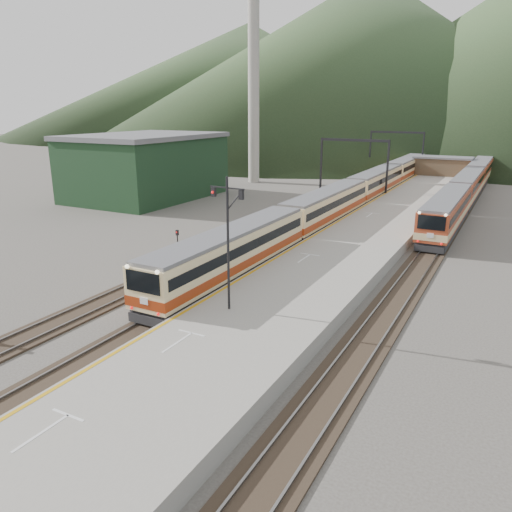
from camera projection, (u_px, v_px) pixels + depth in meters
The scene contains 18 objects.
ground at pixel (22, 401), 21.30m from camera, with size 400.00×400.00×0.00m, color #47423D.
track_main at pixel (335, 220), 55.13m from camera, with size 2.60×200.00×0.23m.
track_far at pixel (294, 216), 57.37m from camera, with size 2.60×200.00×0.23m.
track_second at pixel (444, 232), 49.96m from camera, with size 2.60×200.00×0.23m.
platform at pixel (381, 225), 50.79m from camera, with size 8.00×100.00×1.00m, color gray.
gantry_near at pixel (354, 157), 67.52m from camera, with size 9.55×0.25×8.00m.
gantry_far at pixel (396, 145), 88.67m from camera, with size 9.55×0.25×8.00m.
warehouse at pixel (146, 166), 68.18m from camera, with size 14.50×20.50×8.60m.
smokestack at pixel (254, 88), 79.35m from camera, with size 1.80×1.80×30.00m, color #9E998E.
station_shed at pixel (443, 166), 84.05m from camera, with size 9.40×4.40×3.10m.
hill_a at pixel (370, 58), 191.46m from camera, with size 180.00×180.00×60.00m, color #2F4627.
hill_d at pixel (250, 77), 270.43m from camera, with size 200.00×200.00×55.00m, color #2F4627.
main_train at pixel (355, 194), 60.47m from camera, with size 2.83×77.69×3.46m.
second_train at pixel (467, 188), 65.46m from camera, with size 2.73×56.16×3.34m.
signal_mast at pixel (228, 231), 27.16m from camera, with size 2.20×0.32×7.53m.
short_signal_a at pixel (136, 290), 30.11m from camera, with size 0.26×0.22×2.27m.
short_signal_b at pixel (245, 232), 44.13m from camera, with size 0.25×0.20×2.27m.
short_signal_c at pixel (177, 239), 41.54m from camera, with size 0.23×0.18×2.27m.
Camera 1 is at (17.58, -11.76, 12.04)m, focal length 35.00 mm.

